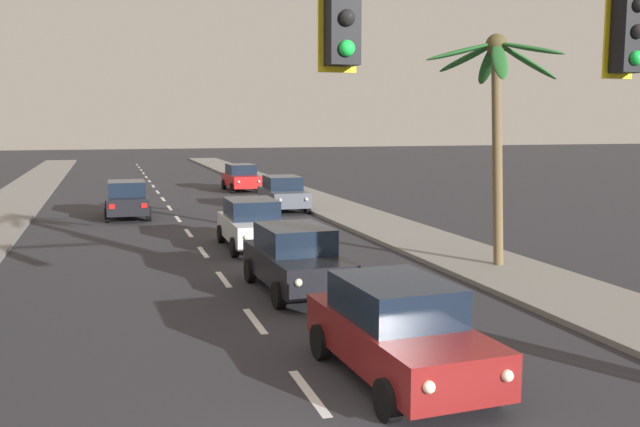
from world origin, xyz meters
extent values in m
cube|color=gray|center=(7.80, 20.00, 0.07)|extent=(3.20, 110.00, 0.14)
cube|color=silver|center=(0.00, 3.05, 0.00)|extent=(0.16, 2.00, 0.01)
cube|color=silver|center=(0.00, 7.25, 0.00)|extent=(0.16, 2.00, 0.01)
cube|color=silver|center=(0.00, 11.46, 0.00)|extent=(0.16, 2.00, 0.01)
cube|color=silver|center=(0.00, 15.67, 0.00)|extent=(0.16, 2.00, 0.01)
cube|color=silver|center=(0.00, 19.88, 0.00)|extent=(0.16, 2.00, 0.01)
cube|color=silver|center=(0.00, 24.09, 0.00)|extent=(0.16, 2.00, 0.01)
cube|color=silver|center=(0.00, 28.30, 0.00)|extent=(0.16, 2.00, 0.01)
cube|color=silver|center=(0.00, 32.51, 0.00)|extent=(0.16, 2.00, 0.01)
cube|color=silver|center=(0.00, 36.72, 0.00)|extent=(0.16, 2.00, 0.01)
cube|color=silver|center=(0.00, 40.93, 0.00)|extent=(0.16, 2.00, 0.01)
cube|color=silver|center=(0.00, 45.14, 0.00)|extent=(0.16, 2.00, 0.01)
cube|color=silver|center=(0.00, 49.34, 0.00)|extent=(0.16, 2.00, 0.01)
cube|color=silver|center=(0.00, 53.55, 0.00)|extent=(0.16, 2.00, 0.01)
cube|color=silver|center=(0.00, 57.76, 0.00)|extent=(0.16, 2.00, 0.01)
cube|color=silver|center=(0.00, 61.97, 0.00)|extent=(0.16, 2.00, 0.01)
cube|color=silver|center=(0.00, 66.18, 0.00)|extent=(0.16, 2.00, 0.01)
cube|color=black|center=(2.97, -0.24, 5.33)|extent=(0.32, 0.26, 0.92)
sphere|color=black|center=(2.97, -0.38, 5.63)|extent=(0.17, 0.17, 0.17)
sphere|color=black|center=(2.97, -0.38, 5.33)|extent=(0.17, 0.17, 0.17)
sphere|color=#1EE54C|center=(2.97, -0.38, 5.03)|extent=(0.17, 0.17, 0.17)
cube|color=yellow|center=(2.97, -0.07, 5.33)|extent=(0.42, 0.03, 1.04)
cube|color=black|center=(-0.59, -0.24, 5.33)|extent=(0.32, 0.26, 0.92)
sphere|color=black|center=(-0.59, -0.38, 5.33)|extent=(0.17, 0.17, 0.17)
sphere|color=#1EE54C|center=(-0.59, -0.38, 5.03)|extent=(0.17, 0.17, 0.17)
cube|color=yellow|center=(-0.59, -0.07, 5.33)|extent=(0.42, 0.03, 1.04)
cube|color=maroon|center=(1.59, 3.14, 0.68)|extent=(1.96, 4.38, 0.72)
cube|color=black|center=(1.58, 3.29, 1.36)|extent=(1.70, 2.27, 0.64)
cylinder|color=black|center=(2.51, 1.77, 0.32)|extent=(0.25, 0.65, 0.64)
cylinder|color=black|center=(0.79, 1.68, 0.32)|extent=(0.25, 0.65, 0.64)
cylinder|color=black|center=(2.38, 4.60, 0.32)|extent=(0.25, 0.65, 0.64)
cylinder|color=black|center=(0.66, 4.52, 0.32)|extent=(0.25, 0.65, 0.64)
sphere|color=#F9EFC6|center=(2.31, 1.00, 0.76)|extent=(0.18, 0.18, 0.18)
sphere|color=#F9EFC6|center=(1.07, 0.94, 0.76)|extent=(0.18, 0.18, 0.18)
cube|color=red|center=(2.14, 5.33, 0.78)|extent=(0.24, 0.07, 0.20)
cube|color=red|center=(0.82, 5.27, 0.78)|extent=(0.24, 0.07, 0.20)
cube|color=black|center=(1.55, 9.54, 0.68)|extent=(1.91, 4.36, 0.72)
cube|color=black|center=(1.55, 9.69, 1.36)|extent=(1.68, 2.26, 0.64)
cylinder|color=black|center=(2.47, 8.15, 0.32)|extent=(0.24, 0.65, 0.64)
cylinder|color=black|center=(0.74, 8.09, 0.32)|extent=(0.24, 0.65, 0.64)
cylinder|color=black|center=(2.37, 10.98, 0.32)|extent=(0.24, 0.65, 0.64)
cylinder|color=black|center=(0.64, 10.92, 0.32)|extent=(0.24, 0.65, 0.64)
sphere|color=#F9EFC6|center=(2.25, 7.39, 0.76)|extent=(0.18, 0.18, 0.18)
sphere|color=#F9EFC6|center=(1.01, 7.34, 0.76)|extent=(0.18, 0.18, 0.18)
cube|color=red|center=(2.14, 11.72, 0.78)|extent=(0.24, 0.07, 0.20)
cube|color=red|center=(0.82, 11.67, 0.78)|extent=(0.24, 0.07, 0.20)
cube|color=silver|center=(1.73, 15.93, 0.68)|extent=(1.79, 4.31, 0.72)
cube|color=black|center=(1.73, 16.08, 1.36)|extent=(1.62, 2.21, 0.64)
cylinder|color=black|center=(2.58, 14.50, 0.32)|extent=(0.22, 0.64, 0.64)
cylinder|color=black|center=(0.86, 14.52, 0.32)|extent=(0.22, 0.64, 0.64)
cylinder|color=black|center=(2.60, 17.34, 0.32)|extent=(0.22, 0.64, 0.64)
cylinder|color=black|center=(0.88, 17.35, 0.32)|extent=(0.22, 0.64, 0.64)
sphere|color=#F9EFC6|center=(2.33, 13.75, 0.76)|extent=(0.18, 0.18, 0.18)
sphere|color=#F9EFC6|center=(1.09, 13.76, 0.76)|extent=(0.18, 0.18, 0.18)
cube|color=red|center=(2.41, 18.08, 0.78)|extent=(0.24, 0.06, 0.20)
cube|color=red|center=(1.09, 18.09, 0.78)|extent=(0.24, 0.06, 0.20)
cube|color=black|center=(-2.15, 25.18, 0.68)|extent=(1.80, 4.31, 0.72)
cube|color=black|center=(-2.15, 25.03, 1.36)|extent=(1.62, 2.21, 0.64)
cylinder|color=black|center=(-3.00, 26.60, 0.32)|extent=(0.23, 0.64, 0.64)
cylinder|color=black|center=(-1.27, 26.59, 0.32)|extent=(0.23, 0.64, 0.64)
cylinder|color=black|center=(-3.02, 23.77, 0.32)|extent=(0.23, 0.64, 0.64)
cylinder|color=black|center=(-1.30, 23.75, 0.32)|extent=(0.23, 0.64, 0.64)
sphere|color=#B2B2AD|center=(-2.75, 27.35, 0.76)|extent=(0.18, 0.18, 0.18)
sphere|color=#B2B2AD|center=(-1.51, 27.34, 0.76)|extent=(0.18, 0.18, 0.18)
cube|color=red|center=(-2.82, 23.02, 0.78)|extent=(0.24, 0.06, 0.20)
cube|color=red|center=(-1.50, 23.01, 0.78)|extent=(0.24, 0.06, 0.20)
cube|color=red|center=(5.13, 35.89, 0.68)|extent=(1.84, 4.33, 0.72)
cube|color=black|center=(5.13, 36.04, 1.36)|extent=(1.64, 2.23, 0.64)
cylinder|color=black|center=(6.02, 34.49, 0.32)|extent=(0.23, 0.64, 0.64)
cylinder|color=black|center=(4.29, 34.46, 0.32)|extent=(0.23, 0.64, 0.64)
cylinder|color=black|center=(5.96, 37.33, 0.32)|extent=(0.23, 0.64, 0.64)
cylinder|color=black|center=(4.24, 37.30, 0.32)|extent=(0.23, 0.64, 0.64)
sphere|color=#B2B2AD|center=(5.79, 33.74, 0.76)|extent=(0.18, 0.18, 0.18)
sphere|color=#B2B2AD|center=(4.55, 33.71, 0.76)|extent=(0.18, 0.18, 0.18)
cube|color=red|center=(5.75, 38.07, 0.78)|extent=(0.24, 0.06, 0.20)
cube|color=red|center=(4.43, 38.04, 0.78)|extent=(0.24, 0.06, 0.20)
cube|color=#4C515B|center=(5.26, 25.62, 0.68)|extent=(1.89, 4.35, 0.72)
cube|color=black|center=(5.27, 25.77, 1.36)|extent=(1.67, 2.25, 0.64)
cylinder|color=black|center=(6.08, 24.18, 0.32)|extent=(0.24, 0.65, 0.64)
cylinder|color=black|center=(4.36, 24.23, 0.32)|extent=(0.24, 0.65, 0.64)
cylinder|color=black|center=(6.17, 27.01, 0.32)|extent=(0.24, 0.65, 0.64)
cylinder|color=black|center=(4.44, 27.07, 0.32)|extent=(0.24, 0.65, 0.64)
sphere|color=#B2B2AD|center=(5.82, 23.43, 0.76)|extent=(0.18, 0.18, 0.18)
sphere|color=#B2B2AD|center=(4.58, 23.47, 0.76)|extent=(0.18, 0.18, 0.18)
cube|color=red|center=(5.99, 27.76, 0.78)|extent=(0.24, 0.07, 0.20)
cube|color=red|center=(4.67, 27.80, 0.78)|extent=(0.24, 0.07, 0.20)
cylinder|color=brown|center=(7.82, 10.42, 3.21)|extent=(0.60, 0.29, 6.42)
ellipsoid|color=#236028|center=(8.55, 10.25, 6.01)|extent=(1.92, 0.75, 1.12)
ellipsoid|color=#236028|center=(7.93, 11.27, 5.99)|extent=(0.94, 1.89, 1.17)
ellipsoid|color=#236028|center=(7.23, 11.30, 6.16)|extent=(1.23, 1.97, 0.83)
ellipsoid|color=#236028|center=(6.67, 10.62, 6.27)|extent=(2.08, 0.81, 0.63)
ellipsoid|color=#236028|center=(7.30, 9.63, 5.95)|extent=(1.12, 1.82, 1.24)
ellipsoid|color=#236028|center=(8.15, 9.54, 6.29)|extent=(1.35, 1.99, 0.58)
sphere|color=#4C4223|center=(7.66, 10.42, 6.46)|extent=(0.60, 0.60, 0.60)
camera|label=1|loc=(-2.95, -7.10, 4.28)|focal=38.78mm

